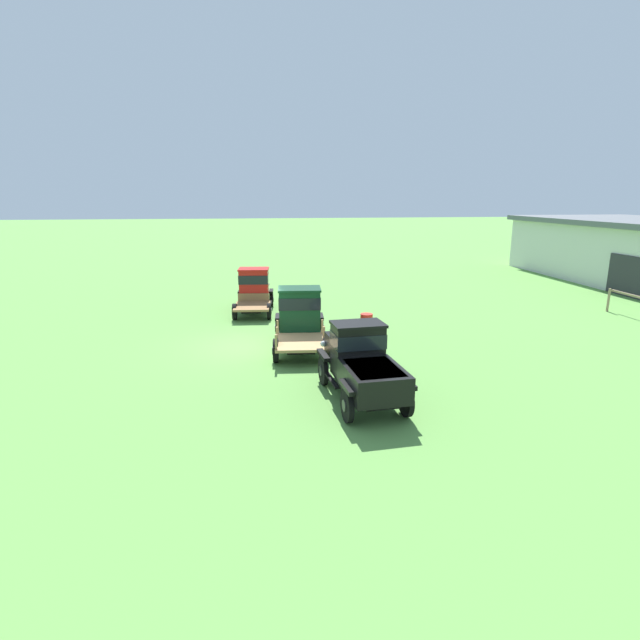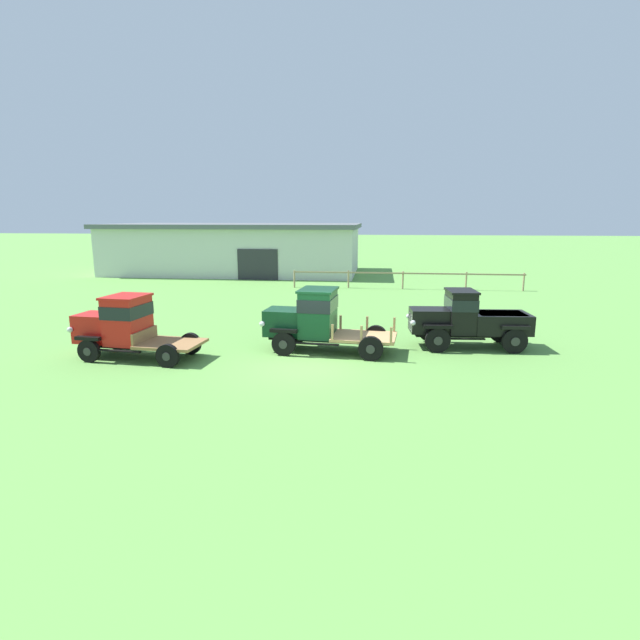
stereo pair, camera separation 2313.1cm
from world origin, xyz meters
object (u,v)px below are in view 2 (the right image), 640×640
Objects in this scene: vintage_truck_second_in_line at (314,319)px; vintage_truck_foreground_near at (124,325)px; farm_shed at (236,248)px; oil_drum_beside_row at (302,321)px; vintage_truck_midrow_center at (468,319)px.

vintage_truck_foreground_near is at bearing -165.68° from vintage_truck_second_in_line.
farm_shed is at bearing 97.94° from vintage_truck_foreground_near.
vintage_truck_second_in_line is (6.52, 1.67, 0.06)m from vintage_truck_foreground_near.
vintage_truck_midrow_center is at bearing -15.06° from oil_drum_beside_row.
vintage_truck_foreground_near is (3.77, -27.01, -1.00)m from farm_shed.
farm_shed is at bearing 123.51° from vintage_truck_midrow_center.
vintage_truck_midrow_center reaches higher than oil_drum_beside_row.
vintage_truck_foreground_near is at bearing -166.91° from vintage_truck_midrow_center.
oil_drum_beside_row is (9.36, -22.38, -1.68)m from farm_shed.
vintage_truck_second_in_line reaches higher than vintage_truck_foreground_near.
vintage_truck_foreground_near is 7.29m from oil_drum_beside_row.
vintage_truck_second_in_line is 1.09× the size of vintage_truck_midrow_center.
vintage_truck_foreground_near is at bearing -140.39° from oil_drum_beside_row.
vintage_truck_foreground_near reaches higher than vintage_truck_midrow_center.
vintage_truck_second_in_line is 5.34× the size of oil_drum_beside_row.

